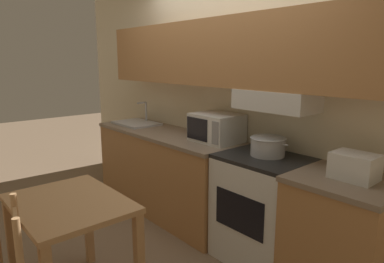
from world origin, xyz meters
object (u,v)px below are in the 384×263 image
at_px(cooking_pot, 268,146).
at_px(microwave, 216,128).
at_px(sink_basin, 136,123).
at_px(toaster, 355,166).
at_px(dining_table, 70,220).
at_px(stove_range, 262,209).

relative_size(cooking_pot, microwave, 0.82).
bearing_deg(sink_basin, toaster, 0.47).
relative_size(cooking_pot, dining_table, 0.43).
relative_size(stove_range, cooking_pot, 2.47).
xyz_separation_m(cooking_pot, dining_table, (-0.51, -1.44, -0.37)).
xyz_separation_m(stove_range, sink_basin, (-1.89, -0.01, 0.47)).
xyz_separation_m(toaster, dining_table, (-1.22, -1.40, -0.38)).
distance_m(stove_range, toaster, 0.89).
bearing_deg(cooking_pot, sink_basin, -178.13).
bearing_deg(microwave, sink_basin, -175.59).
distance_m(microwave, dining_table, 1.54).
bearing_deg(sink_basin, stove_range, 0.43).
xyz_separation_m(cooking_pot, microwave, (-0.63, 0.04, 0.05)).
relative_size(microwave, sink_basin, 0.81).
relative_size(stove_range, sink_basin, 1.65).
relative_size(toaster, sink_basin, 0.51).
bearing_deg(microwave, dining_table, -85.63).
bearing_deg(dining_table, sink_basin, 135.00).
distance_m(cooking_pot, microwave, 0.63).
distance_m(cooking_pot, toaster, 0.71).
height_order(toaster, sink_basin, sink_basin).
relative_size(stove_range, microwave, 2.03).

